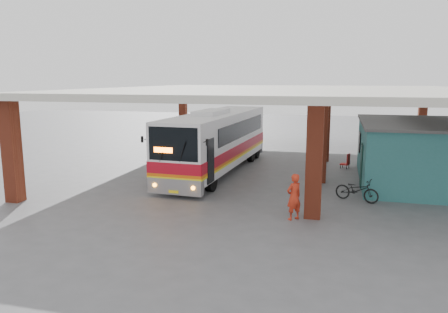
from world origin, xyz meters
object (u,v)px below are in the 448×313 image
coach_bus (217,141)px  motorcycle (357,190)px  red_chair (347,162)px  pedestrian (294,197)px

coach_bus → motorcycle: size_ratio=6.51×
coach_bus → motorcycle: (7.43, -4.27, -1.27)m
red_chair → coach_bus: bearing=-139.0°
coach_bus → red_chair: size_ratio=13.85×
coach_bus → red_chair: bearing=24.1°
motorcycle → pedestrian: (-2.37, -3.21, 0.38)m
coach_bus → pedestrian: size_ratio=7.02×
pedestrian → coach_bus: bearing=-100.9°
coach_bus → red_chair: 7.74m
coach_bus → motorcycle: coach_bus is taller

